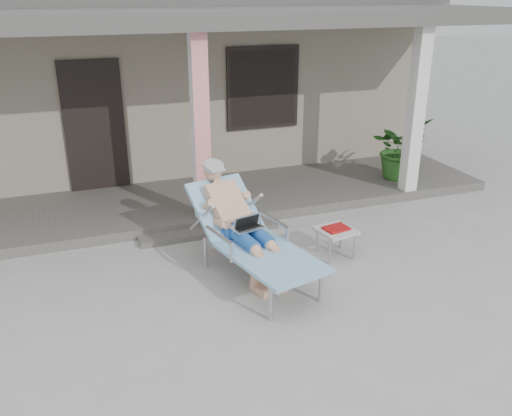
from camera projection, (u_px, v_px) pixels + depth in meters
name	position (u px, v px, depth m)	size (l,w,h in m)	color
ground	(253.00, 299.00, 6.13)	(60.00, 60.00, 0.00)	#9E9E99
house	(147.00, 72.00, 11.16)	(10.40, 5.40, 3.30)	gray
porch_deck	(191.00, 202.00, 8.72)	(10.00, 2.00, 0.15)	#605B56
porch_overhang	(183.00, 25.00, 7.65)	(10.00, 2.30, 2.85)	silver
porch_step	(210.00, 232.00, 7.73)	(2.00, 0.30, 0.07)	#605B56
lounger	(245.00, 210.00, 6.39)	(1.24, 2.16, 1.35)	#B7B7BC
side_table	(336.00, 232.00, 7.01)	(0.52, 0.52, 0.40)	#B6B6B1
potted_palm	(399.00, 148.00, 9.42)	(0.96, 0.83, 1.07)	#26591E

